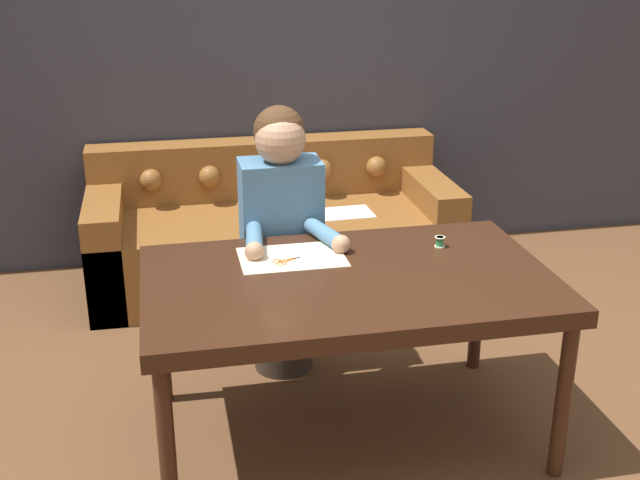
{
  "coord_description": "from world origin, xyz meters",
  "views": [
    {
      "loc": [
        -0.83,
        -2.77,
        1.98
      ],
      "look_at": [
        -0.22,
        0.14,
        0.83
      ],
      "focal_mm": 45.0,
      "sensor_mm": 36.0,
      "label": 1
    }
  ],
  "objects_px": {
    "couch": "(272,233)",
    "person": "(282,240)",
    "dining_table": "(348,291)",
    "scissors": "(290,260)",
    "thread_spool": "(440,242)"
  },
  "relations": [
    {
      "from": "scissors",
      "to": "dining_table",
      "type": "bearing_deg",
      "value": -44.42
    },
    {
      "from": "couch",
      "to": "person",
      "type": "height_order",
      "value": "person"
    },
    {
      "from": "dining_table",
      "to": "person",
      "type": "bearing_deg",
      "value": 105.38
    },
    {
      "from": "scissors",
      "to": "thread_spool",
      "type": "xyz_separation_m",
      "value": [
        0.65,
        0.02,
        0.02
      ]
    },
    {
      "from": "couch",
      "to": "thread_spool",
      "type": "relative_size",
      "value": 46.78
    },
    {
      "from": "couch",
      "to": "scissors",
      "type": "bearing_deg",
      "value": -95.37
    },
    {
      "from": "thread_spool",
      "to": "scissors",
      "type": "bearing_deg",
      "value": -178.06
    },
    {
      "from": "person",
      "to": "couch",
      "type": "bearing_deg",
      "value": 84.28
    },
    {
      "from": "dining_table",
      "to": "couch",
      "type": "bearing_deg",
      "value": 92.03
    },
    {
      "from": "dining_table",
      "to": "couch",
      "type": "height_order",
      "value": "couch"
    },
    {
      "from": "dining_table",
      "to": "couch",
      "type": "relative_size",
      "value": 0.75
    },
    {
      "from": "scissors",
      "to": "thread_spool",
      "type": "height_order",
      "value": "thread_spool"
    },
    {
      "from": "dining_table",
      "to": "person",
      "type": "xyz_separation_m",
      "value": [
        -0.17,
        0.6,
        -0.0
      ]
    },
    {
      "from": "couch",
      "to": "person",
      "type": "bearing_deg",
      "value": -95.72
    },
    {
      "from": "couch",
      "to": "person",
      "type": "relative_size",
      "value": 1.65
    }
  ]
}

